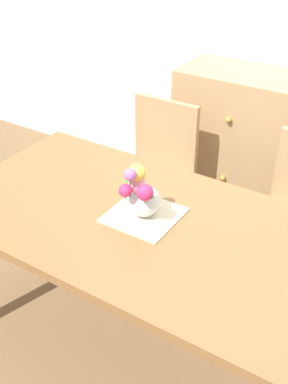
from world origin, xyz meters
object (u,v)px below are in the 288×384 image
Objects in this scene: dresser at (284,159)px; chair_left at (156,165)px; dining_table at (149,238)px; flower_vase at (141,194)px.

chair_left is at bearing -139.74° from dresser.
chair_left reaches higher than dining_table.
dining_table is at bearing 119.20° from chair_left.
chair_left is 0.81m from dresser.
flower_vase is (0.41, -0.79, 0.36)m from chair_left.
dining_table is 0.21m from flower_vase.
dresser is at bearing -139.74° from chair_left.
chair_left is (-0.45, 0.81, -0.16)m from dining_table.
dining_table is 0.94m from chair_left.
flower_vase reaches higher than chair_left.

